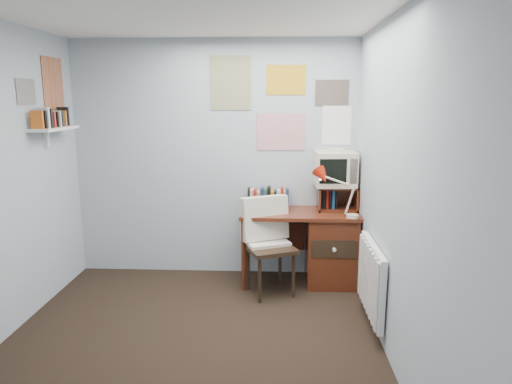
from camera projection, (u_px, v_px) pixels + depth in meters
ground at (186, 357)px, 3.40m from camera, size 3.50×3.50×0.00m
back_wall at (215, 160)px, 4.86m from camera, size 3.00×0.02×2.50m
right_wall at (400, 195)px, 3.08m from camera, size 0.02×3.50×2.50m
ceiling at (174, 1)px, 2.90m from camera, size 3.00×3.50×0.02m
desk at (325, 245)px, 4.71m from camera, size 1.20×0.55×0.76m
desk_chair at (270, 249)px, 4.43m from camera, size 0.61×0.60×0.92m
desk_lamp at (353, 196)px, 4.37m from camera, size 0.31×0.27×0.43m
tv_riser at (337, 198)px, 4.72m from camera, size 0.40×0.30×0.25m
crt_tv at (335, 167)px, 4.68m from camera, size 0.42×0.39×0.39m
book_row at (276, 197)px, 4.82m from camera, size 0.60×0.14×0.22m
radiator at (372, 279)px, 3.79m from camera, size 0.09×0.80×0.60m
wall_shelf at (54, 129)px, 4.21m from camera, size 0.20×0.62×0.24m
posters_back at (281, 103)px, 4.70m from camera, size 1.20×0.01×0.90m
posters_left at (40, 86)px, 4.14m from camera, size 0.01×0.70×0.60m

